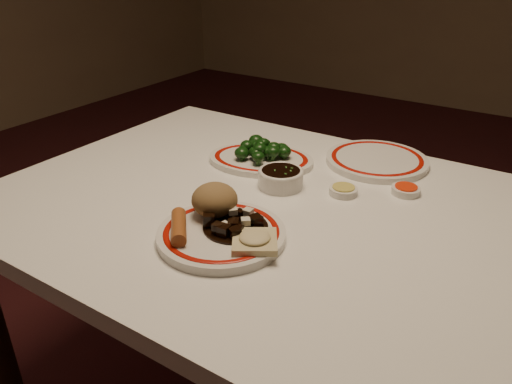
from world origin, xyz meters
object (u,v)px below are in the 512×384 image
at_px(dining_table, 266,237).
at_px(broccoli_pile, 261,148).
at_px(fried_wonton, 255,240).
at_px(broccoli_plate, 261,159).
at_px(main_plate, 222,234).
at_px(soy_bowl, 281,179).
at_px(stirfry_heap, 234,225).
at_px(spring_roll, 179,227).
at_px(rice_mound, 215,200).

xyz_separation_m(dining_table, broccoli_pile, (-0.13, 0.17, 0.13)).
distance_m(fried_wonton, broccoli_plate, 0.42).
height_order(dining_table, main_plate, main_plate).
xyz_separation_m(dining_table, broccoli_plate, (-0.13, 0.17, 0.10)).
relative_size(main_plate, soy_bowl, 2.75).
distance_m(fried_wonton, soy_bowl, 0.28).
bearing_deg(soy_bowl, stirfry_heap, -80.89).
height_order(dining_table, fried_wonton, fried_wonton).
bearing_deg(spring_roll, main_plate, -1.57).
bearing_deg(broccoli_plate, broccoli_pile, 76.38).
bearing_deg(dining_table, broccoli_plate, 126.21).
relative_size(dining_table, spring_roll, 11.52).
bearing_deg(fried_wonton, soy_bowl, 111.03).
xyz_separation_m(dining_table, stirfry_heap, (0.03, -0.16, 0.12)).
height_order(main_plate, broccoli_pile, broccoli_pile).
xyz_separation_m(main_plate, stirfry_heap, (0.02, 0.02, 0.02)).
height_order(fried_wonton, broccoli_plate, fried_wonton).
relative_size(spring_roll, broccoli_plate, 0.33).
bearing_deg(rice_mound, fried_wonton, -21.23).
relative_size(main_plate, spring_roll, 2.72).
bearing_deg(rice_mound, spring_roll, -97.58).
distance_m(dining_table, stirfry_heap, 0.20).
distance_m(spring_roll, broccoli_plate, 0.41).
bearing_deg(broccoli_plate, rice_mound, -74.10).
relative_size(spring_roll, stirfry_heap, 0.83).
relative_size(main_plate, stirfry_heap, 2.26).
height_order(spring_roll, fried_wonton, spring_roll).
bearing_deg(broccoli_pile, main_plate, -69.00).
xyz_separation_m(dining_table, soy_bowl, (-0.01, 0.08, 0.11)).
bearing_deg(fried_wonton, dining_table, 115.85).
bearing_deg(broccoli_pile, soy_bowl, -39.80).
distance_m(broccoli_pile, soy_bowl, 0.15).
bearing_deg(main_plate, broccoli_plate, 111.17).
height_order(main_plate, broccoli_plate, main_plate).
relative_size(fried_wonton, soy_bowl, 1.08).
relative_size(stirfry_heap, broccoli_pile, 0.93).
xyz_separation_m(stirfry_heap, soy_bowl, (-0.04, 0.24, -0.01)).
bearing_deg(main_plate, dining_table, 93.20).
distance_m(dining_table, spring_roll, 0.27).
xyz_separation_m(rice_mound, broccoli_pile, (-0.09, 0.31, -0.01)).
relative_size(rice_mound, spring_roll, 0.89).
distance_m(stirfry_heap, broccoli_pile, 0.37).
bearing_deg(fried_wonton, broccoli_plate, 121.14).
bearing_deg(spring_roll, stirfry_heap, 0.68).
bearing_deg(broccoli_pile, rice_mound, -74.28).
distance_m(spring_roll, broccoli_pile, 0.41).
relative_size(fried_wonton, broccoli_pile, 0.82).
bearing_deg(broccoli_pile, dining_table, -54.20).
relative_size(stirfry_heap, soy_bowl, 1.22).
xyz_separation_m(fried_wonton, stirfry_heap, (-0.06, 0.02, -0.00)).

